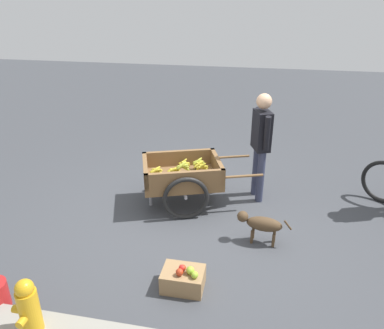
# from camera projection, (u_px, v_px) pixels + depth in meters

# --- Properties ---
(ground_plane) EXTENTS (24.00, 24.00, 0.00)m
(ground_plane) POSITION_uv_depth(u_px,v_px,m) (199.00, 219.00, 5.16)
(ground_plane) COLOR #3D3F44
(fruit_cart) EXTENTS (1.81, 1.27, 0.71)m
(fruit_cart) POSITION_uv_depth(u_px,v_px,m) (182.00, 177.00, 5.38)
(fruit_cart) COLOR brown
(fruit_cart) RESTS_ON ground
(vendor_person) EXTENTS (0.30, 0.58, 1.62)m
(vendor_person) POSITION_uv_depth(u_px,v_px,m) (261.00, 138.00, 5.31)
(vendor_person) COLOR #333851
(vendor_person) RESTS_ON ground
(dog) EXTENTS (0.67, 0.22, 0.40)m
(dog) POSITION_uv_depth(u_px,v_px,m) (261.00, 224.00, 4.57)
(dog) COLOR #4C3823
(dog) RESTS_ON ground
(fire_hydrant) EXTENTS (0.25, 0.25, 0.67)m
(fire_hydrant) POSITION_uv_depth(u_px,v_px,m) (29.00, 311.00, 3.22)
(fire_hydrant) COLOR gold
(fire_hydrant) RESTS_ON ground
(apple_crate) EXTENTS (0.44, 0.32, 0.31)m
(apple_crate) POSITION_uv_depth(u_px,v_px,m) (183.00, 279.00, 3.90)
(apple_crate) COLOR #99754C
(apple_crate) RESTS_ON ground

